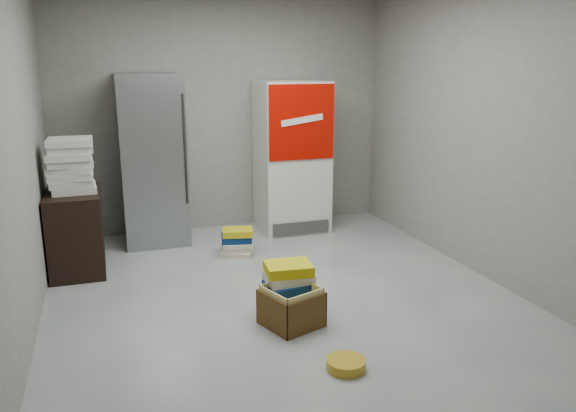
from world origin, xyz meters
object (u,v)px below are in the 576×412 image
(steel_fridge, at_px, (152,160))
(wood_shelf, at_px, (76,232))
(cardboard_box, at_px, (291,309))
(coke_cooler, at_px, (292,156))
(phonebook_stack_main, at_px, (288,290))

(steel_fridge, xyz_separation_m, wood_shelf, (-0.83, -0.73, -0.55))
(cardboard_box, bearing_deg, wood_shelf, 112.16)
(steel_fridge, distance_m, cardboard_box, 2.78)
(coke_cooler, relative_size, wood_shelf, 2.25)
(wood_shelf, relative_size, phonebook_stack_main, 1.77)
(steel_fridge, distance_m, phonebook_stack_main, 2.62)
(steel_fridge, relative_size, cardboard_box, 3.73)
(coke_cooler, relative_size, cardboard_box, 3.53)
(phonebook_stack_main, bearing_deg, wood_shelf, 137.42)
(cardboard_box, bearing_deg, phonebook_stack_main, 59.89)
(phonebook_stack_main, bearing_deg, cardboard_box, -98.01)
(coke_cooler, bearing_deg, phonebook_stack_main, -109.18)
(wood_shelf, relative_size, cardboard_box, 1.57)
(steel_fridge, xyz_separation_m, phonebook_stack_main, (0.83, -2.37, -0.72))
(steel_fridge, height_order, phonebook_stack_main, steel_fridge)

